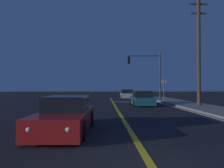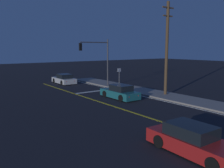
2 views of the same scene
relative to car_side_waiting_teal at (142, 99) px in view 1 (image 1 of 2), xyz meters
The scene contains 10 objects.
sidewalk_right 6.54m from the car_side_waiting_teal, 48.50° to the right, with size 3.20×40.04×0.15m, color gray.
lane_line_center 5.52m from the car_side_waiting_teal, 117.28° to the right, with size 0.20×37.82×0.01m, color gold.
lane_line_edge_right 5.50m from the car_side_waiting_teal, 63.18° to the right, with size 0.16×37.82×0.01m, color silver.
stop_bar 4.78m from the car_side_waiting_teal, 88.79° to the left, with size 5.24×0.50×0.01m, color silver.
car_side_waiting_teal is the anchor object (origin of this frame).
car_parked_curb_silver 12.60m from the car_side_waiting_teal, 90.24° to the left, with size 2.03×4.35×1.34m.
car_mid_block_red 12.88m from the car_side_waiting_teal, 112.82° to the right, with size 1.98×4.77×1.34m.
traffic_signal_near_right 8.10m from the car_side_waiting_teal, 73.67° to the left, with size 4.16×0.28×6.00m.
utility_pole_right 6.55m from the car_side_waiting_teal, 20.72° to the right, with size 1.59×0.31×9.45m.
street_sign_corner 5.44m from the car_side_waiting_teal, 52.80° to the left, with size 0.56×0.13×2.56m.
Camera 1 is at (-1.02, -4.44, 1.69)m, focal length 35.57 mm.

